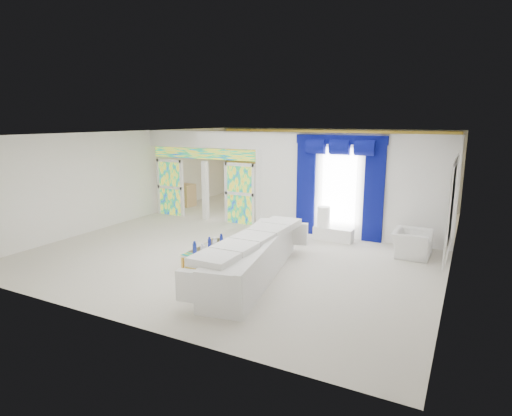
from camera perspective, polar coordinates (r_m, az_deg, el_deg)
The scene contains 22 objects.
floor at distance 12.48m, azimuth 1.30°, elevation -3.80°, with size 12.00×12.00×0.00m, color #B7AF9E.
dividing_wall at distance 12.35m, azimuth 12.41°, elevation 2.88°, with size 5.70×0.18×3.00m, color white.
dividing_header at distance 14.33m, azimuth -7.29°, elevation 9.20°, with size 4.30×0.18×0.55m, color white.
stained_panel_left at distance 15.35m, azimuth -11.51°, elevation 2.76°, with size 0.95×0.04×2.00m, color #994C3F.
stained_panel_right at distance 13.77m, azimuth -2.19°, elevation 1.95°, with size 0.95×0.04×2.00m, color #994C3F.
stained_transom at distance 14.36m, azimuth -7.24°, elevation 7.31°, with size 4.00×0.05×0.35m, color #994C3F.
window_pane at distance 12.33m, azimuth 11.16°, elevation 2.68°, with size 1.00×0.02×2.30m, color white.
blue_drape_left at distance 12.62m, azimuth 6.75°, elevation 2.80°, with size 0.55×0.10×2.80m, color #030B46.
blue_drape_right at distance 12.08m, azimuth 15.67°, elevation 2.03°, with size 0.55×0.10×2.80m, color #030B46.
blue_pelmet at distance 12.16m, azimuth 11.38°, elevation 9.04°, with size 2.60×0.12×0.25m, color #030B46.
wall_mirror at distance 9.98m, azimuth 24.99°, elevation 0.22°, with size 0.04×2.70×1.90m, color white.
gold_curtains at distance 17.61m, azimuth 9.80°, elevation 5.62°, with size 9.70×0.12×2.90m, color #BE802D.
white_sofa at distance 9.26m, azimuth -0.26°, elevation -6.83°, with size 0.91×4.23×0.81m, color white.
coffee_table at distance 10.23m, azimuth -6.24°, elevation -6.38°, with size 0.54×1.62×0.36m, color #B39738.
console_table at distance 12.18m, azimuth 10.39°, elevation -3.49°, with size 1.11×0.35×0.37m, color white.
table_lamp at distance 12.15m, azimuth 9.13°, elevation -1.17°, with size 0.36×0.36×0.58m, color white.
armchair at distance 11.32m, azimuth 20.32°, elevation -4.50°, with size 1.00×0.87×0.65m, color white.
grand_piano at distance 16.34m, azimuth 1.95°, elevation 1.81°, with size 1.55×2.04×1.03m, color black.
piano_bench at distance 15.01m, azimuth -0.68°, elevation -0.49°, with size 0.93×0.36×0.31m, color black.
tv_console at distance 16.91m, azimuth -9.43°, elevation 1.73°, with size 0.60×0.55×0.88m, color tan.
chandelier at distance 16.10m, azimuth -0.75°, elevation 9.32°, with size 0.60×0.60×0.60m, color gold.
decanters at distance 10.11m, azimuth -6.60°, elevation -4.98°, with size 0.17×1.23×0.25m.
Camera 1 is at (5.25, -10.81, 3.38)m, focal length 29.60 mm.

